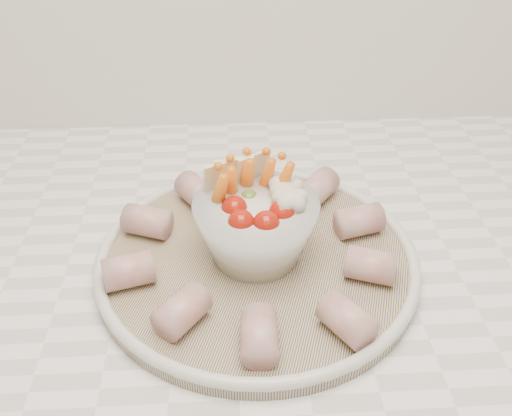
{
  "coord_description": "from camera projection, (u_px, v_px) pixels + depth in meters",
  "views": [
    {
      "loc": [
        -0.12,
        1.0,
        1.31
      ],
      "look_at": [
        -0.09,
        1.44,
        0.99
      ],
      "focal_mm": 40.0,
      "sensor_mm": 36.0,
      "label": 1
    }
  ],
  "objects": [
    {
      "name": "cured_meat_rolls",
      "position": [
        256.0,
        243.0,
        0.56
      ],
      "size": [
        0.28,
        0.29,
        0.03
      ],
      "color": "#A54D4B",
      "rests_on": "serving_platter"
    },
    {
      "name": "serving_platter",
      "position": [
        257.0,
        258.0,
        0.58
      ],
      "size": [
        0.4,
        0.4,
        0.02
      ],
      "color": "navy",
      "rests_on": "kitchen_counter"
    },
    {
      "name": "veggie_bowl",
      "position": [
        256.0,
        224.0,
        0.55
      ],
      "size": [
        0.12,
        0.12,
        0.1
      ],
      "color": "silver",
      "rests_on": "serving_platter"
    }
  ]
}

